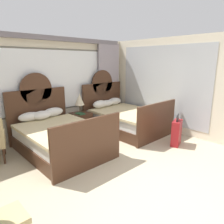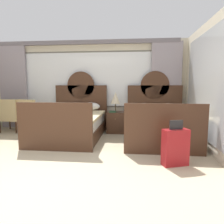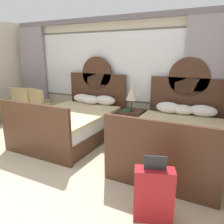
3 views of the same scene
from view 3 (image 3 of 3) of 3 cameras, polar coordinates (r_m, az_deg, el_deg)
wall_back_window at (r=5.62m, az=-1.77°, el=10.63°), size 5.91×0.22×2.70m
bed_near_window at (r=4.95m, az=-9.82°, el=-2.45°), size 1.58×2.23×1.76m
bed_near_mirror at (r=4.09m, az=16.14°, el=-6.58°), size 1.58×2.23×1.76m
nightstand_between_beds at (r=5.03m, az=5.22°, el=-2.86°), size 0.50×0.53×0.60m
table_lamp_on_nightstand at (r=4.88m, az=5.19°, el=4.93°), size 0.27×0.27×0.56m
book_on_nightstand at (r=4.88m, az=3.89°, el=0.47°), size 0.18×0.26×0.03m
armchair_by_window_left at (r=6.07m, az=-17.53°, el=1.60°), size 0.74×0.74×0.96m
armchair_by_window_centre at (r=6.52m, az=-21.55°, el=2.12°), size 0.60×0.60×0.96m
suitcase_on_floor at (r=2.63m, az=10.77°, el=-20.27°), size 0.47×0.32×0.78m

